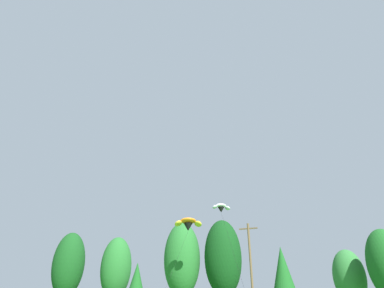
% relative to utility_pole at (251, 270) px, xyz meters
% --- Properties ---
extents(treeline_tree_a, '(5.74, 5.74, 14.59)m').
position_rel_utility_pole_xyz_m(treeline_tree_a, '(-36.59, 12.80, 3.12)').
color(treeline_tree_a, '#472D19').
rests_on(treeline_tree_a, ground_plane).
extents(treeline_tree_b, '(5.44, 5.44, 13.47)m').
position_rel_utility_pole_xyz_m(treeline_tree_b, '(-27.56, 14.76, 2.44)').
color(treeline_tree_b, '#472D19').
rests_on(treeline_tree_b, ground_plane).
extents(treeline_tree_c, '(3.44, 3.44, 8.36)m').
position_rel_utility_pole_xyz_m(treeline_tree_c, '(-20.89, 10.83, -0.48)').
color(treeline_tree_c, '#472D19').
rests_on(treeline_tree_c, ground_plane).
extents(treeline_tree_d, '(5.65, 5.65, 14.26)m').
position_rel_utility_pole_xyz_m(treeline_tree_d, '(-13.14, 11.07, 2.92)').
color(treeline_tree_d, '#472D19').
rests_on(treeline_tree_d, ground_plane).
extents(treeline_tree_e, '(5.69, 5.69, 14.41)m').
position_rel_utility_pole_xyz_m(treeline_tree_e, '(-6.82, 12.29, 3.01)').
color(treeline_tree_e, '#472D19').
rests_on(treeline_tree_e, ground_plane).
extents(treeline_tree_f, '(3.77, 3.77, 9.84)m').
position_rel_utility_pole_xyz_m(treeline_tree_f, '(1.97, 12.19, 0.45)').
color(treeline_tree_f, '#472D19').
rests_on(treeline_tree_f, ground_plane).
extents(treeline_tree_g, '(4.29, 4.29, 9.23)m').
position_rel_utility_pole_xyz_m(treeline_tree_g, '(10.58, 14.15, -0.12)').
color(treeline_tree_g, '#472D19').
rests_on(treeline_tree_g, ground_plane).
extents(utility_pole, '(2.20, 0.26, 10.89)m').
position_rel_utility_pole_xyz_m(utility_pole, '(0.00, 0.00, 0.00)').
color(utility_pole, brown).
rests_on(utility_pole, ground_plane).
extents(parafoil_kite_high_orange, '(4.34, 14.78, 11.67)m').
position_rel_utility_pole_xyz_m(parafoil_kite_high_orange, '(-9.27, 3.99, 6.69)').
color(parafoil_kite_high_orange, orange).
extents(parafoil_kite_mid_white, '(5.89, 11.13, 10.99)m').
position_rel_utility_pole_xyz_m(parafoil_kite_mid_white, '(-2.14, -3.71, 6.37)').
color(parafoil_kite_mid_white, white).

